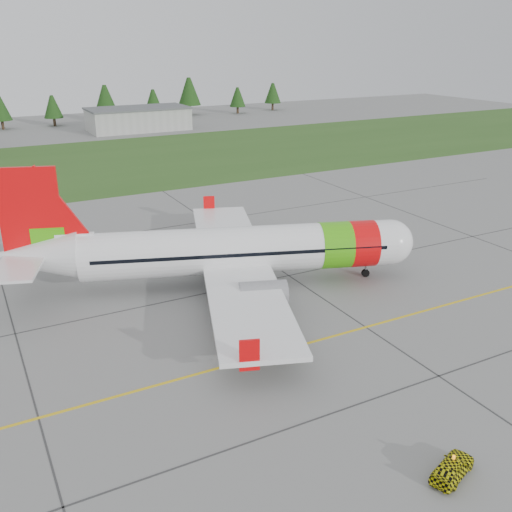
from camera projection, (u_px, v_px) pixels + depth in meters
ground at (317, 419)px, 34.69m from camera, size 320.00×320.00×0.00m
aircraft at (231, 251)px, 52.37m from camera, size 37.34×35.44×11.73m
follow_me_car at (455, 450)px, 29.59m from camera, size 1.52×1.64×3.31m
grass_strip at (64, 167)px, 102.36m from camera, size 320.00×50.00×0.03m
taxi_guideline at (256, 358)px, 41.29m from camera, size 120.00×0.25×0.02m
hangar_east at (138, 120)px, 142.05m from camera, size 24.00×12.00×5.20m
treeline at (20, 107)px, 146.78m from camera, size 160.00×8.00×10.00m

